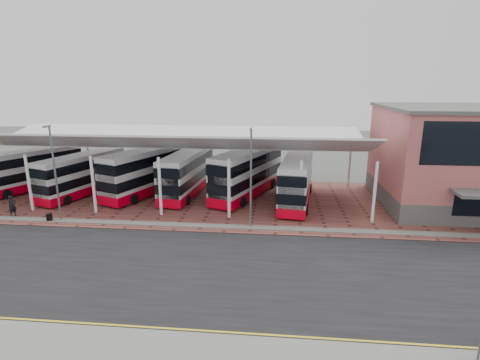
{
  "coord_description": "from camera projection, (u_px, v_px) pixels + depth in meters",
  "views": [
    {
      "loc": [
        3.88,
        -21.69,
        11.42
      ],
      "look_at": [
        0.94,
        8.53,
        3.38
      ],
      "focal_mm": 28.0,
      "sensor_mm": 36.0,
      "label": 1
    }
  ],
  "objects": [
    {
      "name": "ground",
      "position": [
        213.0,
        264.0,
        24.15
      ],
      "size": [
        140.0,
        140.0,
        0.0
      ],
      "primitive_type": "plane",
      "color": "#474A45"
    },
    {
      "name": "road",
      "position": [
        210.0,
        271.0,
        23.19
      ],
      "size": [
        120.0,
        14.0,
        0.02
      ],
      "primitive_type": "cube",
      "color": "black",
      "rests_on": "ground"
    },
    {
      "name": "forecourt",
      "position": [
        255.0,
        202.0,
        36.46
      ],
      "size": [
        72.0,
        16.0,
        0.06
      ],
      "primitive_type": "cube",
      "color": "brown",
      "rests_on": "ground"
    },
    {
      "name": "north_kerb",
      "position": [
        226.0,
        227.0,
        30.1
      ],
      "size": [
        120.0,
        0.8,
        0.14
      ],
      "primitive_type": "cube",
      "color": "slate",
      "rests_on": "ground"
    },
    {
      "name": "yellow_line_near",
      "position": [
        188.0,
        334.0,
        17.41
      ],
      "size": [
        120.0,
        0.12,
        0.01
      ],
      "primitive_type": "cube",
      "color": "gold",
      "rests_on": "road"
    },
    {
      "name": "yellow_line_far",
      "position": [
        189.0,
        330.0,
        17.7
      ],
      "size": [
        120.0,
        0.12,
        0.01
      ],
      "primitive_type": "cube",
      "color": "gold",
      "rests_on": "road"
    },
    {
      "name": "canopy",
      "position": [
        175.0,
        140.0,
        36.64
      ],
      "size": [
        37.0,
        11.63,
        7.07
      ],
      "color": "white",
      "rests_on": "ground"
    },
    {
      "name": "lamp_west",
      "position": [
        55.0,
        171.0,
        30.38
      ],
      "size": [
        0.16,
        0.9,
        8.07
      ],
      "color": "#5B5F62",
      "rests_on": "ground"
    },
    {
      "name": "lamp_east",
      "position": [
        251.0,
        176.0,
        28.88
      ],
      "size": [
        0.16,
        0.9,
        8.07
      ],
      "color": "#5B5F62",
      "rests_on": "ground"
    },
    {
      "name": "bus_0",
      "position": [
        32.0,
        170.0,
        40.07
      ],
      "size": [
        7.03,
        10.43,
        4.33
      ],
      "rotation": [
        0.0,
        0.0,
        -0.48
      ],
      "color": "silver",
      "rests_on": "forecourt"
    },
    {
      "name": "bus_1",
      "position": [
        83.0,
        175.0,
        38.3
      ],
      "size": [
        5.45,
        10.36,
        4.18
      ],
      "rotation": [
        0.0,
        0.0,
        -0.32
      ],
      "color": "silver",
      "rests_on": "forecourt"
    },
    {
      "name": "bus_2",
      "position": [
        148.0,
        171.0,
        38.68
      ],
      "size": [
        6.73,
        11.46,
        4.67
      ],
      "rotation": [
        0.0,
        0.0,
        -0.39
      ],
      "color": "silver",
      "rests_on": "forecourt"
    },
    {
      "name": "bus_3",
      "position": [
        187.0,
        174.0,
        38.39
      ],
      "size": [
        3.59,
        10.83,
        4.38
      ],
      "rotation": [
        0.0,
        0.0,
        -0.11
      ],
      "color": "silver",
      "rests_on": "forecourt"
    },
    {
      "name": "bus_4",
      "position": [
        248.0,
        173.0,
        37.93
      ],
      "size": [
        6.77,
        11.65,
        4.74
      ],
      "rotation": [
        0.0,
        0.0,
        -0.38
      ],
      "color": "silver",
      "rests_on": "forecourt"
    },
    {
      "name": "bus_5",
      "position": [
        297.0,
        180.0,
        35.69
      ],
      "size": [
        3.82,
        10.86,
        4.38
      ],
      "rotation": [
        0.0,
        0.0,
        -0.13
      ],
      "color": "silver",
      "rests_on": "forecourt"
    },
    {
      "name": "pedestrian",
      "position": [
        12.0,
        206.0,
        32.22
      ],
      "size": [
        0.68,
        0.8,
        1.86
      ],
      "primitive_type": "imported",
      "rotation": [
        0.0,
        0.0,
        1.15
      ],
      "color": "black",
      "rests_on": "forecourt"
    },
    {
      "name": "suitcase",
      "position": [
        49.0,
        218.0,
        31.22
      ],
      "size": [
        0.39,
        0.28,
        0.66
      ],
      "primitive_type": "cube",
      "color": "black",
      "rests_on": "forecourt"
    }
  ]
}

